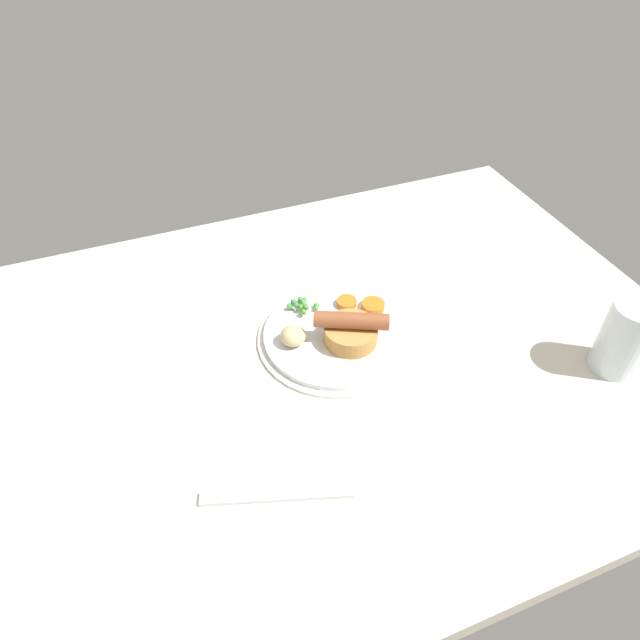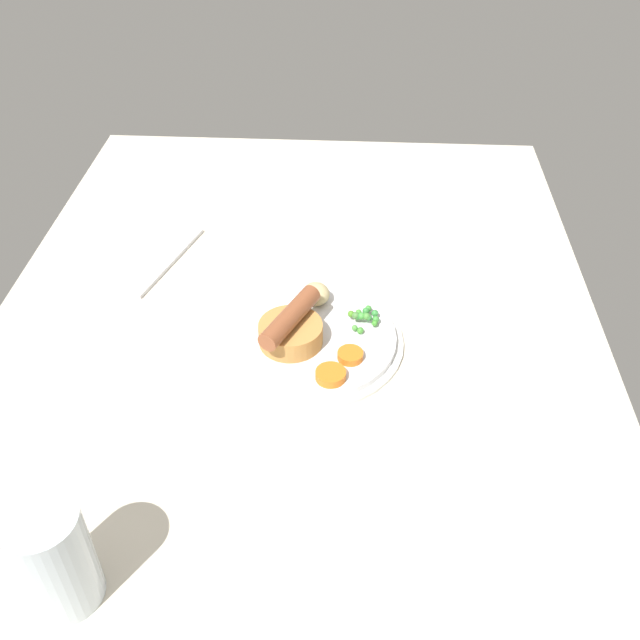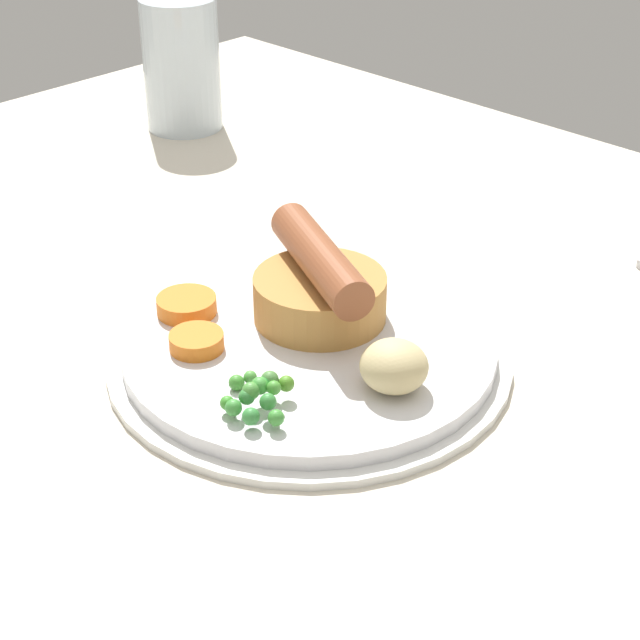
{
  "view_description": "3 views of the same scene",
  "coord_description": "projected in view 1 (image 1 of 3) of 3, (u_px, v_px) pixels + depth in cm",
  "views": [
    {
      "loc": [
        -21.72,
        -53.73,
        64.04
      ],
      "look_at": [
        0.81,
        4.02,
        6.07
      ],
      "focal_mm": 32.0,
      "sensor_mm": 36.0,
      "label": 1
    },
    {
      "loc": [
        69.85,
        7.39,
        62.99
      ],
      "look_at": [
        2.5,
        3.52,
        6.78
      ],
      "focal_mm": 40.0,
      "sensor_mm": 36.0,
      "label": 2
    },
    {
      "loc": [
        -34.41,
        39.31,
        37.08
      ],
      "look_at": [
        1.33,
        2.78,
        6.54
      ],
      "focal_mm": 60.0,
      "sensor_mm": 36.0,
      "label": 3
    }
  ],
  "objects": [
    {
      "name": "drinking_glass",
      "position": [
        625.0,
        338.0,
        0.78
      ],
      "size": [
        6.63,
        6.63,
        11.37
      ],
      "primitive_type": "cylinder",
      "color": "silver",
      "rests_on": "dining_table"
    },
    {
      "name": "potato_chunk_0",
      "position": [
        293.0,
        336.0,
        0.83
      ],
      "size": [
        4.16,
        4.11,
        2.79
      ],
      "primitive_type": "ellipsoid",
      "rotation": [
        0.0,
        0.0,
        4.59
      ],
      "color": "#CCB77F",
      "rests_on": "dinner_plate"
    },
    {
      "name": "sausage_pudding",
      "position": [
        351.0,
        330.0,
        0.83
      ],
      "size": [
        10.78,
        7.93,
        5.18
      ],
      "rotation": [
        0.0,
        0.0,
        2.7
      ],
      "color": "#BC8442",
      "rests_on": "dinner_plate"
    },
    {
      "name": "pea_pile",
      "position": [
        303.0,
        305.0,
        0.88
      ],
      "size": [
        4.97,
        4.07,
        1.72
      ],
      "color": "#3E902D",
      "rests_on": "dinner_plate"
    },
    {
      "name": "carrot_slice_3",
      "position": [
        373.0,
        306.0,
        0.89
      ],
      "size": [
        4.98,
        4.98,
        1.04
      ],
      "primitive_type": "cylinder",
      "rotation": [
        0.0,
        0.0,
        5.27
      ],
      "color": "orange",
      "rests_on": "dinner_plate"
    },
    {
      "name": "fork",
      "position": [
        277.0,
        495.0,
        0.67
      ],
      "size": [
        17.64,
        6.98,
        0.6
      ],
      "primitive_type": "cube",
      "rotation": [
        0.0,
        0.0,
        -0.31
      ],
      "color": "silver",
      "rests_on": "dining_table"
    },
    {
      "name": "dining_table",
      "position": [
        325.0,
        361.0,
        0.85
      ],
      "size": [
        110.0,
        80.0,
        3.0
      ],
      "primitive_type": "cube",
      "color": "beige",
      "rests_on": "ground"
    },
    {
      "name": "carrot_slice_1",
      "position": [
        347.0,
        303.0,
        0.9
      ],
      "size": [
        4.38,
        4.38,
        0.95
      ],
      "primitive_type": "cylinder",
      "rotation": [
        0.0,
        0.0,
        2.52
      ],
      "color": "orange",
      "rests_on": "dinner_plate"
    },
    {
      "name": "dinner_plate",
      "position": [
        335.0,
        336.0,
        0.86
      ],
      "size": [
        23.46,
        23.46,
        1.4
      ],
      "color": "silver",
      "rests_on": "dining_table"
    }
  ]
}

